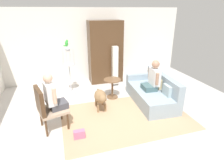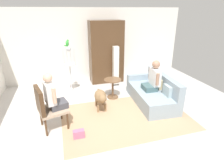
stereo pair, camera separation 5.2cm
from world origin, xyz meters
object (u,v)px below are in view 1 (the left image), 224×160
armchair (46,106)px  person_on_couch (153,78)px  dog (101,97)px  column_lamp (115,66)px  person_on_armchair (52,95)px  parrot (67,43)px  round_end_table (112,86)px  bird_cage_stand (70,71)px  handbag (79,134)px  couch (152,93)px  armoire_cabinet (105,52)px

armchair → person_on_couch: (2.78, 0.47, 0.16)m
dog → column_lamp: size_ratio=0.64×
person_on_armchair → parrot: (0.49, 1.75, 0.78)m
person_on_armchair → dog: bearing=21.9°
armchair → column_lamp: column_lamp is taller
round_end_table → bird_cage_stand: (-1.15, 0.71, 0.36)m
column_lamp → handbag: (-1.59, -2.51, -0.59)m
couch → column_lamp: (-0.63, 1.52, 0.39)m
couch → dog: (-1.51, 0.01, 0.08)m
person_on_couch → armoire_cabinet: 2.20m
column_lamp → armoire_cabinet: armoire_cabinet is taller
person_on_couch → armoire_cabinet: armoire_cabinet is taller
person_on_armchair → armoire_cabinet: (1.83, 2.45, 0.28)m
round_end_table → column_lamp: column_lamp is taller
dog → parrot: parrot is taller
parrot → person_on_armchair: bearing=-105.5°
dog → column_lamp: bearing=59.7°
couch → person_on_armchair: size_ratio=2.23×
armoire_cabinet → handbag: size_ratio=9.25×
armchair → parrot: 2.15m
bird_cage_stand → armoire_cabinet: size_ratio=0.69×
armoire_cabinet → handbag: (-1.38, -2.99, -0.99)m
person_on_couch → bird_cage_stand: (-2.12, 1.32, -0.02)m
bird_cage_stand → parrot: bearing=180.0°
person_on_couch → parrot: 2.65m
column_lamp → person_on_armchair: bearing=-135.9°
person_on_couch → bird_cage_stand: bearing=148.2°
round_end_table → handbag: size_ratio=2.50×
armoire_cabinet → person_on_armchair: bearing=-126.8°
parrot → armoire_cabinet: armoire_cabinet is taller
armchair → person_on_armchair: bearing=15.6°
dog → bird_cage_stand: (-0.65, 1.29, 0.36)m
couch → parrot: parrot is taller
couch → handbag: (-2.22, -1.00, -0.20)m
round_end_table → couch: bearing=-30.2°
couch → bird_cage_stand: bearing=149.1°
person_on_armchair → handbag: size_ratio=3.54×
round_end_table → dog: (-0.50, -0.58, 0.00)m
armchair → bird_cage_stand: 1.91m
person_on_couch → handbag: 2.47m
couch → column_lamp: 1.69m
dog → handbag: (-0.71, -1.01, -0.27)m
person_on_couch → person_on_armchair: size_ratio=1.01×
person_on_couch → column_lamp: column_lamp is taller
handbag → armoire_cabinet: bearing=65.2°
dog → bird_cage_stand: bearing=116.8°
couch → armoire_cabinet: armoire_cabinet is taller
round_end_table → armoire_cabinet: 1.59m
person_on_couch → column_lamp: size_ratio=0.61×
person_on_armchair → round_end_table: size_ratio=1.42×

